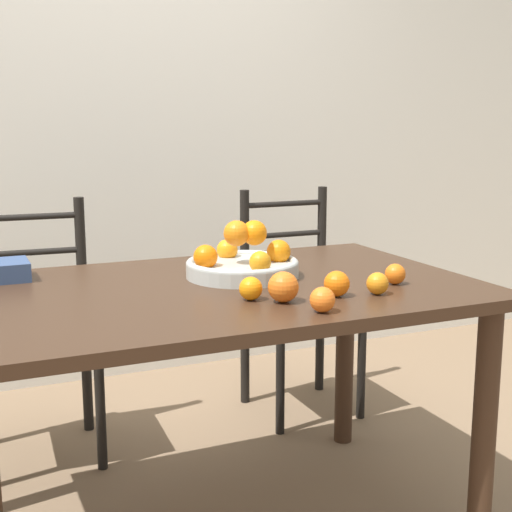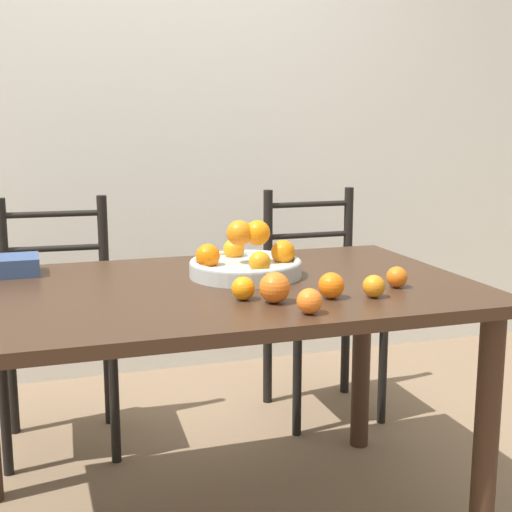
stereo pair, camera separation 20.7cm
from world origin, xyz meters
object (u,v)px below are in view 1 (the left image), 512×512
Objects in this scene: orange_loose_2 at (337,284)px; orange_loose_4 at (378,283)px; orange_loose_1 at (322,300)px; fruit_bowl at (243,262)px; chair_left at (37,333)px; orange_loose_5 at (395,274)px; orange_loose_0 at (283,287)px; chair_right at (298,303)px; orange_loose_3 at (251,289)px.

orange_loose_2 reaches higher than orange_loose_4.
fruit_bowl is at bearing 92.63° from orange_loose_1.
orange_loose_1 is 1.32m from chair_left.
orange_loose_2 is (0.11, 0.13, 0.00)m from orange_loose_1.
fruit_bowl reaches higher than orange_loose_1.
fruit_bowl reaches higher than orange_loose_5.
orange_loose_0 reaches higher than orange_loose_4.
chair_right is (0.29, 1.05, -0.33)m from orange_loose_4.
chair_left is (-0.91, 0.96, -0.33)m from orange_loose_5.
chair_right reaches higher than orange_loose_1.
chair_right is at bearing 51.54° from fruit_bowl.
orange_loose_4 and orange_loose_5 have the same top height.
orange_loose_3 is 0.35m from orange_loose_4.
chair_left is at bearing 127.20° from orange_loose_4.
orange_loose_4 is (0.34, -0.08, -0.00)m from orange_loose_3.
orange_loose_0 reaches higher than orange_loose_2.
orange_loose_0 reaches higher than orange_loose_5.
chair_left is at bearing 117.02° from orange_loose_0.
orange_loose_4 is at bearing -143.96° from orange_loose_5.
orange_loose_1 is at bearing -58.00° from orange_loose_3.
orange_loose_3 is (-0.07, 0.05, -0.01)m from orange_loose_0.
chair_right reaches higher than orange_loose_3.
orange_loose_0 is at bearing 179.25° from orange_loose_2.
orange_loose_4 is (0.27, -0.03, -0.01)m from orange_loose_0.
chair_left reaches higher than orange_loose_3.
orange_loose_0 is at bearing -119.34° from chair_right.
orange_loose_0 is 0.14m from orange_loose_1.
orange_loose_2 is at bearing -0.75° from orange_loose_0.
chair_right is at bearing 60.85° from orange_loose_0.
fruit_bowl is 0.94m from chair_right.
chair_right reaches higher than orange_loose_0.
chair_left reaches higher than orange_loose_2.
chair_right is at bearing 68.22° from orange_loose_2.
orange_loose_2 is (0.14, -0.34, -0.01)m from fruit_bowl.
orange_loose_2 is at bearing -53.36° from chair_left.
orange_loose_3 is at bearing 166.11° from orange_loose_2.
orange_loose_2 is 1.27m from chair_left.
orange_loose_0 reaches higher than orange_loose_3.
orange_loose_2 is at bearing -111.96° from chair_right.
chair_left is at bearing 115.03° from orange_loose_3.
chair_left reaches higher than orange_loose_1.
orange_loose_2 is 0.07× the size of chair_right.
orange_loose_1 reaches higher than orange_loose_3.
orange_loose_0 is 1.28× the size of orange_loose_1.
orange_loose_5 is (0.35, 0.19, -0.00)m from orange_loose_1.
fruit_bowl is 5.67× the size of orange_loose_5.
orange_loose_5 is (0.46, 0.00, -0.00)m from orange_loose_3.
chair_right is (0.57, 1.02, -0.34)m from orange_loose_0.
orange_loose_3 is 1.20m from chair_right.
fruit_bowl is at bearing -48.57° from chair_left.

